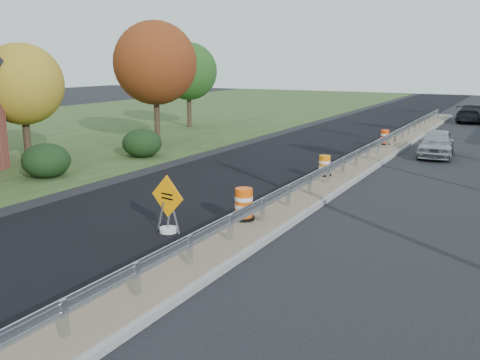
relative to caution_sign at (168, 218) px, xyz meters
The scene contains 16 objects.
ground 4.41m from the caution_sign, 58.98° to the left, with size 140.00×140.00×0.00m, color black.
grass_verge_near 25.73m from the caution_sign, 147.67° to the left, with size 30.00×120.00×0.03m, color #31441D.
milled_overlay 13.93m from the caution_sign, 98.84° to the left, with size 7.20×120.00×0.01m, color black.
median 11.98m from the caution_sign, 79.12° to the left, with size 1.60×55.00×0.23m.
guardrail 12.96m from the caution_sign, 79.95° to the left, with size 0.10×46.15×0.72m.
hedge_mid 9.98m from the caution_sign, 157.86° to the left, with size 2.09×2.09×1.52m, color black.
hedge_north 13.10m from the caution_sign, 131.84° to the left, with size 2.09×2.09×1.52m, color black.
tree_near_yellow 14.40m from the caution_sign, 155.67° to the left, with size 3.96×3.96×5.88m.
tree_near_red 18.00m from the caution_sign, 127.97° to the left, with size 4.95×4.95×7.35m.
tree_near_back 26.01m from the caution_sign, 122.27° to the left, with size 4.29×4.29×6.37m.
caution_sign is the anchor object (origin of this frame).
barrel_median_near 2.35m from the caution_sign, 42.87° to the left, with size 0.67×0.67×0.99m.
barrel_median_mid 9.06m from the caution_sign, 79.12° to the left, with size 0.59×0.59×0.87m.
barrel_median_far 18.90m from the caution_sign, 84.32° to the left, with size 0.58×0.58×0.85m.
car_silver 18.08m from the caution_sign, 74.10° to the left, with size 1.71×4.25×1.45m, color #A5A6AA.
car_dark_far 36.24m from the caution_sign, 81.86° to the left, with size 2.15×5.29×1.54m, color black.
Camera 1 is at (6.88, -16.16, 5.04)m, focal length 40.00 mm.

